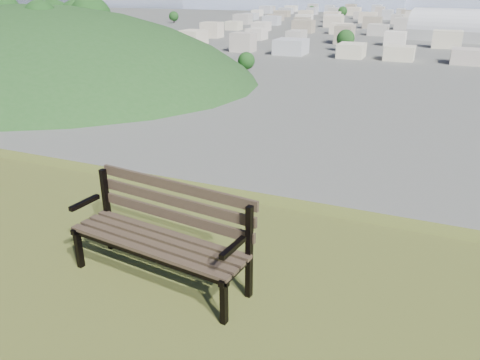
% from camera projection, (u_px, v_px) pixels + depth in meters
% --- Properties ---
extents(park_bench, '(1.86, 0.80, 0.94)m').
position_uv_depth(park_bench, '(163.00, 228.00, 4.43)').
color(park_bench, '#433426').
rests_on(park_bench, hilltop_mesa).
extents(arena, '(54.59, 32.27, 21.58)m').
position_uv_depth(arena, '(460.00, 31.00, 250.56)').
color(arena, '#B5B5B1').
rests_on(arena, ground).
extents(green_wooded_hill, '(174.54, 139.63, 87.27)m').
position_uv_depth(green_wooded_hill, '(33.00, 76.00, 153.23)').
color(green_wooded_hill, '#1D4319').
rests_on(green_wooded_hill, ground).
extents(city_blocks, '(395.00, 361.00, 7.00)m').
position_uv_depth(city_blocks, '(446.00, 21.00, 346.24)').
color(city_blocks, beige).
rests_on(city_blocks, ground).
extents(city_trees, '(406.52, 387.20, 9.98)m').
position_uv_depth(city_trees, '(399.00, 25.00, 291.08)').
color(city_trees, '#302018').
rests_on(city_trees, ground).
extents(bay_water, '(2400.00, 700.00, 0.12)m').
position_uv_depth(bay_water, '(450.00, 4.00, 777.39)').
color(bay_water, '#8596A9').
rests_on(bay_water, ground).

